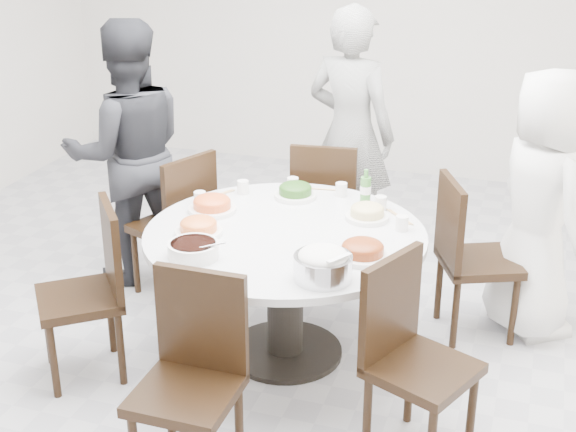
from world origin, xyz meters
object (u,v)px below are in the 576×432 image
(chair_nw, at_px, (171,223))
(chair_sw, at_px, (79,295))
(chair_s, at_px, (185,389))
(chair_se, at_px, (423,365))
(diner_left, at_px, (129,154))
(soup_bowl, at_px, (193,250))
(chair_n, at_px, (327,207))
(dining_table, at_px, (285,294))
(rice_bowl, at_px, (323,267))
(diner_right, at_px, (540,205))
(diner_middle, at_px, (350,134))
(beverage_bottle, at_px, (366,187))
(chair_ne, at_px, (479,258))

(chair_nw, height_order, chair_sw, same)
(chair_s, xyz_separation_m, chair_se, (0.93, 0.49, 0.00))
(diner_left, xyz_separation_m, soup_bowl, (0.94, -1.08, -0.07))
(chair_n, height_order, chair_s, same)
(dining_table, distance_m, soup_bowl, 0.69)
(rice_bowl, bearing_deg, soup_bowl, 177.52)
(chair_sw, xyz_separation_m, diner_right, (2.23, 1.25, 0.30))
(chair_se, distance_m, diner_middle, 2.26)
(dining_table, relative_size, diner_right, 0.96)
(chair_nw, distance_m, chair_se, 2.09)
(dining_table, relative_size, soup_bowl, 5.94)
(chair_s, bearing_deg, beverage_bottle, 76.79)
(chair_sw, relative_size, beverage_bottle, 4.49)
(diner_middle, bearing_deg, beverage_bottle, 123.18)
(chair_n, bearing_deg, chair_s, 82.74)
(rice_bowl, bearing_deg, chair_s, -122.67)
(chair_ne, distance_m, chair_se, 1.21)
(diner_right, bearing_deg, chair_se, 130.34)
(dining_table, distance_m, beverage_bottle, 0.77)
(soup_bowl, relative_size, beverage_bottle, 1.19)
(diner_left, bearing_deg, chair_s, 87.96)
(soup_bowl, bearing_deg, dining_table, 52.80)
(chair_sw, relative_size, diner_middle, 0.54)
(chair_s, distance_m, diner_left, 2.16)
(chair_ne, distance_m, chair_sw, 2.23)
(chair_n, bearing_deg, diner_left, 12.59)
(chair_se, relative_size, diner_left, 0.56)
(chair_n, distance_m, rice_bowl, 1.62)
(diner_right, xyz_separation_m, rice_bowl, (-0.93, -1.20, 0.03))
(chair_ne, relative_size, diner_right, 0.61)
(beverage_bottle, bearing_deg, rice_bowl, -88.62)
(dining_table, bearing_deg, chair_sw, -151.84)
(dining_table, relative_size, chair_s, 1.58)
(chair_sw, xyz_separation_m, chair_s, (0.89, -0.60, 0.00))
(chair_nw, height_order, diner_left, diner_left)
(chair_sw, distance_m, soup_bowl, 0.71)
(chair_se, height_order, diner_middle, diner_middle)
(dining_table, distance_m, chair_n, 1.08)
(dining_table, relative_size, rice_bowl, 5.45)
(chair_nw, height_order, rice_bowl, chair_nw)
(chair_sw, bearing_deg, diner_left, 156.45)
(dining_table, xyz_separation_m, soup_bowl, (-0.33, -0.44, 0.41))
(diner_right, bearing_deg, chair_s, 111.51)
(chair_ne, bearing_deg, diner_left, 64.88)
(chair_n, xyz_separation_m, diner_middle, (0.06, 0.36, 0.40))
(chair_s, height_order, chair_se, same)
(chair_ne, xyz_separation_m, soup_bowl, (-1.31, -1.02, 0.31))
(chair_n, height_order, chair_se, same)
(soup_bowl, height_order, beverage_bottle, beverage_bottle)
(chair_n, xyz_separation_m, diner_right, (1.33, -0.33, 0.30))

